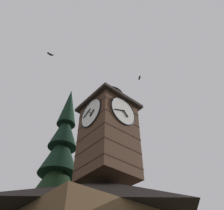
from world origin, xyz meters
TOP-DOWN VIEW (x-y plane):
  - clock_tower at (-0.53, -0.05)m, footprint 4.14×4.14m
  - pine_tree_behind at (0.94, -4.49)m, footprint 5.44×5.44m
  - moon at (-14.34, -26.09)m, footprint 1.78×1.78m
  - flying_bird_high at (-3.78, 1.01)m, footprint 0.42×0.55m
  - flying_bird_low at (4.88, -2.02)m, footprint 0.59×0.26m

SIDE VIEW (x-z plane):
  - pine_tree_behind at x=0.94m, z-range -1.92..16.48m
  - clock_tower at x=-0.53m, z-range 6.98..15.96m
  - moon at x=-14.34m, z-range 14.70..16.48m
  - flying_bird_low at x=4.88m, z-range 18.64..18.77m
  - flying_bird_high at x=-3.78m, z-range 19.13..19.24m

